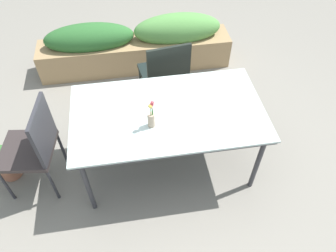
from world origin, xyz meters
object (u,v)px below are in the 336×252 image
object	(u,v)px
flower_vase	(151,117)
planter_box	(136,45)
chair_far_side	(165,73)
dining_table	(168,116)
chair_end_left	(34,145)
potted_plant	(6,161)

from	to	relation	value
flower_vase	planter_box	size ratio (longest dim) A/B	0.12
chair_far_side	planter_box	world-z (taller)	chair_far_side
chair_far_side	flower_vase	xyz separation A→B (m)	(-0.26, -0.97, 0.36)
dining_table	flower_vase	world-z (taller)	flower_vase
chair_end_left	planter_box	bearing A→B (deg)	-23.87
planter_box	chair_end_left	bearing A→B (deg)	-121.53
chair_end_left	potted_plant	xyz separation A→B (m)	(-0.39, 0.13, -0.34)
potted_plant	planter_box	bearing A→B (deg)	47.68
planter_box	flower_vase	bearing A→B (deg)	-89.97
chair_far_side	chair_end_left	xyz separation A→B (m)	(-1.30, -0.84, 0.03)
chair_far_side	planter_box	xyz separation A→B (m)	(-0.26, 0.85, -0.19)
chair_far_side	chair_end_left	distance (m)	1.54
flower_vase	potted_plant	bearing A→B (deg)	169.66
potted_plant	dining_table	bearing A→B (deg)	-4.14
dining_table	planter_box	xyz separation A→B (m)	(-0.16, 1.68, -0.38)
dining_table	potted_plant	distance (m)	1.67
flower_vase	potted_plant	distance (m)	1.60
chair_end_left	potted_plant	world-z (taller)	chair_end_left
dining_table	chair_end_left	size ratio (longest dim) A/B	1.72
chair_far_side	potted_plant	distance (m)	1.86
potted_plant	flower_vase	bearing A→B (deg)	-10.34
dining_table	chair_far_side	distance (m)	0.85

